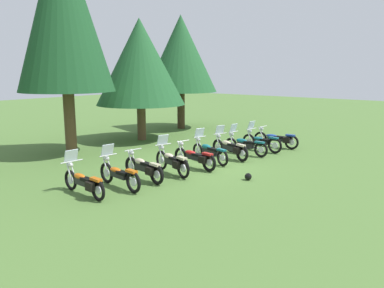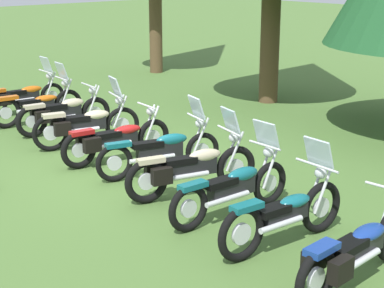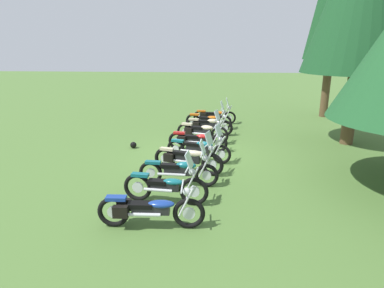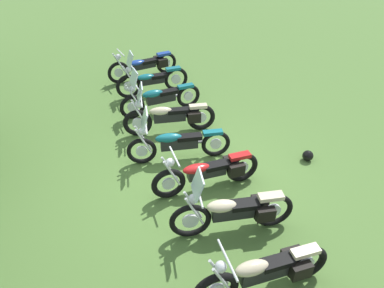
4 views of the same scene
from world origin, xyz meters
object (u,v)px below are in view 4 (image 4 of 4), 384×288
Objects in this scene: motorcycle_8 at (152,80)px; dropped_helmet at (308,156)px; motorcycle_2 at (265,272)px; motorcycle_3 at (234,211)px; motorcycle_5 at (177,143)px; motorcycle_7 at (159,98)px; motorcycle_4 at (209,172)px; motorcycle_6 at (171,116)px; motorcycle_9 at (144,65)px.

motorcycle_8 is 8.82× the size of dropped_helmet.
motorcycle_2 is 1.00× the size of motorcycle_3.
motorcycle_7 is (2.16, -0.43, -0.00)m from motorcycle_5.
motorcycle_2 is 5.78m from motorcycle_7.
motorcycle_7 is 1.16m from motorcycle_8.
motorcycle_7 is 9.23× the size of dropped_helmet.
motorcycle_4 is 4.48m from motorcycle_8.
motorcycle_4 is 3.33m from motorcycle_7.
motorcycle_6 is 0.98× the size of motorcycle_7.
motorcycle_2 is 2.45m from motorcycle_4.
motorcycle_3 is 0.99× the size of motorcycle_8.
motorcycle_7 is 2.38m from motorcycle_9.
motorcycle_2 is 8.16m from motorcycle_9.
motorcycle_7 is 4.14m from dropped_helmet.
motorcycle_6 is 3.44m from motorcycle_9.
motorcycle_9 is at bearing -84.31° from motorcycle_5.
motorcycle_6 is at bearing 86.45° from motorcycle_7.
dropped_helmet is at bearing -176.23° from motorcycle_4.
motorcycle_3 is 0.96× the size of motorcycle_4.
motorcycle_4 reaches higher than dropped_helmet.
motorcycle_4 is at bearing -89.71° from motorcycle_2.
motorcycle_9 is at bearing -89.26° from motorcycle_4.
motorcycle_8 is 1.23m from motorcycle_9.
motorcycle_6 is (1.11, -0.31, 0.00)m from motorcycle_5.
motorcycle_5 is at bearing 81.69° from motorcycle_7.
motorcycle_8 is at bearing 78.12° from motorcycle_9.
motorcycle_6 reaches higher than motorcycle_4.
motorcycle_5 is 4.59m from motorcycle_9.
motorcycle_2 is 1.25m from motorcycle_3.
dropped_helmet is (-2.43, -2.34, -0.34)m from motorcycle_6.
motorcycle_8 reaches higher than motorcycle_4.
motorcycle_5 is 2.98m from dropped_helmet.
motorcycle_2 is 6.93m from motorcycle_8.
motorcycle_2 is 0.99× the size of motorcycle_8.
motorcycle_4 is at bearing 89.68° from motorcycle_8.
motorcycle_4 is at bearing 114.88° from motorcycle_5.
motorcycle_6 is (4.70, -0.48, 0.02)m from motorcycle_2.
motorcycle_2 is at bearing 80.70° from motorcycle_9.
dropped_helmet is at bearing 125.55° from motorcycle_7.
motorcycle_2 is at bearing 89.39° from motorcycle_4.
motorcycle_3 is at bearing 101.69° from motorcycle_6.
motorcycle_6 is at bearing 78.94° from motorcycle_9.
motorcycle_8 is 5.05m from dropped_helmet.
motorcycle_7 reaches higher than motorcycle_9.
motorcycle_3 is 4.53m from motorcycle_7.
dropped_helmet is at bearing 119.16° from motorcycle_8.
motorcycle_6 is (2.27, -0.14, 0.04)m from motorcycle_4.
motorcycle_4 is 2.50m from dropped_helmet.
motorcycle_5 is at bearing -73.95° from motorcycle_4.
motorcycle_8 is (1.14, -0.20, 0.00)m from motorcycle_7.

